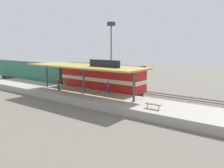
% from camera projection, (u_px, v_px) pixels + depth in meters
% --- Properties ---
extents(ground_plane, '(120.00, 120.00, 0.00)m').
position_uv_depth(ground_plane, '(113.00, 92.00, 36.93)').
color(ground_plane, '#666056').
extents(track_near, '(3.20, 110.00, 0.16)m').
position_uv_depth(track_near, '(105.00, 94.00, 35.35)').
color(track_near, '#565249').
rests_on(track_near, ground).
extents(track_far, '(3.20, 110.00, 0.16)m').
position_uv_depth(track_far, '(122.00, 89.00, 38.97)').
color(track_far, '#565249').
rests_on(track_far, ground).
extents(platform, '(6.00, 44.00, 0.90)m').
position_uv_depth(platform, '(84.00, 96.00, 31.66)').
color(platform, '#9E998E').
rests_on(platform, ground).
extents(station_canopy, '(5.20, 18.00, 4.70)m').
position_uv_depth(station_canopy, '(84.00, 67.00, 30.94)').
color(station_canopy, '#47474C').
rests_on(station_canopy, platform).
extents(platform_bench, '(0.44, 1.70, 0.50)m').
position_uv_depth(platform_bench, '(153.00, 104.00, 23.75)').
color(platform_bench, '#333338').
rests_on(platform_bench, platform).
extents(locomotive, '(2.93, 14.43, 4.44)m').
position_uv_depth(locomotive, '(101.00, 78.00, 35.45)').
color(locomotive, '#28282D').
rests_on(locomotive, track_near).
extents(passenger_carriage_single, '(2.90, 20.00, 4.24)m').
position_uv_depth(passenger_carriage_single, '(32.00, 71.00, 46.17)').
color(passenger_carriage_single, '#28282D').
rests_on(passenger_carriage_single, track_near).
extents(freight_car, '(2.80, 12.00, 3.54)m').
position_uv_depth(freight_car, '(97.00, 76.00, 42.03)').
color(freight_car, '#28282D').
rests_on(freight_car, track_far).
extents(light_mast, '(1.10, 1.10, 11.70)m').
position_uv_depth(light_mast, '(111.00, 40.00, 42.95)').
color(light_mast, slate).
rests_on(light_mast, ground).
extents(person_waiting, '(0.34, 0.34, 1.71)m').
position_uv_depth(person_waiting, '(108.00, 86.00, 31.54)').
color(person_waiting, navy).
rests_on(person_waiting, platform).
extents(person_walking, '(0.34, 0.34, 1.71)m').
position_uv_depth(person_walking, '(65.00, 83.00, 34.73)').
color(person_walking, olive).
rests_on(person_walking, platform).
extents(person_boarding, '(0.34, 0.34, 1.71)m').
position_uv_depth(person_boarding, '(58.00, 84.00, 33.61)').
color(person_boarding, '#23603D').
rests_on(person_boarding, platform).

